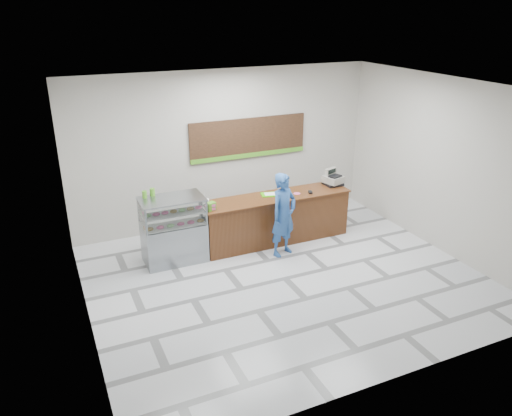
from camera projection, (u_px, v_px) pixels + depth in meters
name	position (u px, v px, depth m)	size (l,w,h in m)	color
floor	(285.00, 278.00, 9.31)	(7.00, 7.00, 0.00)	silver
back_wall	(226.00, 149.00, 11.18)	(7.00, 7.00, 0.00)	#BAB5AB
ceiling	(290.00, 88.00, 7.99)	(7.00, 7.00, 0.00)	silver
sales_counter	(275.00, 218.00, 10.63)	(3.26, 0.76, 1.03)	brown
display_case	(174.00, 229.00, 9.73)	(1.22, 0.72, 1.33)	gray
menu_board	(249.00, 139.00, 11.29)	(2.80, 0.06, 0.90)	black
cash_register	(333.00, 179.00, 11.05)	(0.47, 0.48, 0.35)	black
card_terminal	(310.00, 192.00, 10.60)	(0.07, 0.14, 0.04)	black
serving_tray	(270.00, 194.00, 10.49)	(0.41, 0.34, 0.02)	#3FCB06
napkin_box	(206.00, 202.00, 9.96)	(0.13, 0.13, 0.11)	white
straw_cup	(204.00, 201.00, 10.02)	(0.08, 0.08, 0.12)	silver
promo_box	(211.00, 206.00, 9.68)	(0.18, 0.12, 0.16)	#4F9D23
donut_decal	(297.00, 194.00, 10.57)	(0.15, 0.15, 0.00)	#E85596
green_cup_left	(145.00, 194.00, 9.47)	(0.09, 0.09, 0.14)	#4F9D23
green_cup_right	(152.00, 192.00, 9.57)	(0.10, 0.10, 0.15)	#4F9D23
customer	(284.00, 215.00, 9.94)	(0.63, 0.41, 1.72)	#285399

